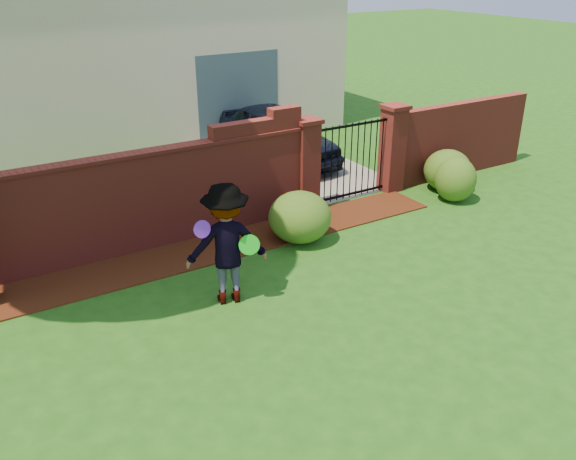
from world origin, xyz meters
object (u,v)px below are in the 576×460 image
frisbee_purple (202,229)px  car (283,136)px  man (227,245)px  frisbee_green (249,245)px

frisbee_purple → car: bearing=49.9°
man → frisbee_green: size_ratio=6.09×
car → frisbee_green: bearing=-126.0°
car → man: 6.58m
car → frisbee_purple: size_ratio=15.96×
man → frisbee_purple: man is taller
man → frisbee_purple: (-0.41, -0.12, 0.40)m
car → frisbee_green: (-3.83, -5.44, 0.30)m
man → frisbee_green: bearing=148.0°
frisbee_green → car: bearing=54.9°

